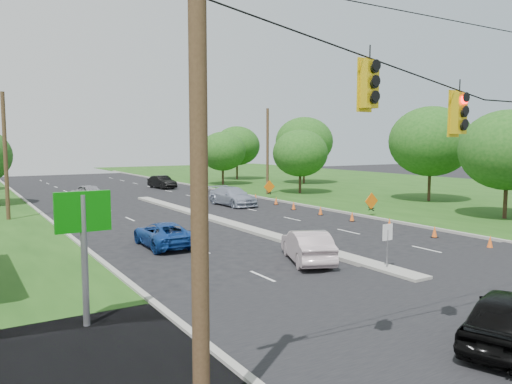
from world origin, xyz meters
TOP-DOWN VIEW (x-y plane):
  - grass_right at (30.00, 20.00)m, footprint 40.00×160.00m
  - curb_left at (-10.10, 30.00)m, footprint 0.25×110.00m
  - curb_right at (10.10, 30.00)m, footprint 0.25×110.00m
  - median at (0.00, 21.00)m, footprint 1.00×34.00m
  - median_sign at (0.00, 6.00)m, footprint 0.55×0.06m
  - utility_pole_far_left at (-12.50, 30.00)m, footprint 0.28×0.28m
  - utility_pole_far_right at (12.50, 35.00)m, footprint 0.28×0.28m
  - cone_1 at (8.00, 6.50)m, footprint 0.32×0.32m
  - cone_2 at (8.00, 10.00)m, footprint 0.32×0.32m
  - cone_3 at (8.00, 13.50)m, footprint 0.32×0.32m
  - cone_4 at (8.00, 17.00)m, footprint 0.32×0.32m
  - cone_5 at (8.00, 20.50)m, footprint 0.32×0.32m
  - cone_6 at (8.00, 24.00)m, footprint 0.32×0.32m
  - cone_7 at (8.60, 27.50)m, footprint 0.32×0.32m
  - cone_8 at (8.60, 31.00)m, footprint 0.32×0.32m
  - cone_9 at (8.60, 34.50)m, footprint 0.32×0.32m
  - cone_10 at (8.60, 38.00)m, footprint 0.32×0.32m
  - cone_11 at (8.60, 41.50)m, footprint 0.32×0.32m
  - work_sign_1 at (10.80, 18.00)m, footprint 1.27×0.58m
  - work_sign_2 at (10.80, 32.00)m, footprint 1.27×0.58m
  - tree_7 at (18.00, 12.00)m, footprint 6.72×6.72m
  - tree_8 at (22.00, 22.00)m, footprint 7.56×7.56m
  - tree_9 at (16.00, 34.00)m, footprint 5.88×5.88m
  - tree_10 at (24.00, 44.00)m, footprint 7.56×7.56m
  - tree_11 at (20.00, 55.00)m, footprint 6.72×6.72m
  - tree_12 at (14.00, 48.00)m, footprint 5.88×5.88m
  - black_sedan at (-3.03, -1.42)m, footprint 5.08×3.42m
  - white_sedan at (-1.89, 9.13)m, footprint 3.23×4.82m
  - blue_pickup at (-6.33, 15.83)m, footprint 2.32×4.80m
  - silver_car_far at (5.04, 29.00)m, footprint 2.57×5.67m
  - silver_car_oncoming at (-4.81, 40.28)m, footprint 2.79×4.63m
  - dark_car_receding at (5.55, 47.50)m, footprint 2.19×4.79m

SIDE VIEW (x-z plane):
  - grass_right at x=30.00m, z-range -0.03..0.03m
  - curb_left at x=-10.10m, z-range -0.08..0.08m
  - curb_right at x=10.10m, z-range -0.08..0.08m
  - median at x=0.00m, z-range -0.09..0.09m
  - cone_1 at x=8.00m, z-range 0.00..0.70m
  - cone_2 at x=8.00m, z-range 0.00..0.70m
  - cone_3 at x=8.00m, z-range 0.00..0.70m
  - cone_4 at x=8.00m, z-range 0.00..0.70m
  - cone_5 at x=8.00m, z-range 0.00..0.70m
  - cone_6 at x=8.00m, z-range 0.00..0.70m
  - cone_7 at x=8.60m, z-range 0.00..0.70m
  - cone_8 at x=8.60m, z-range 0.00..0.70m
  - cone_9 at x=8.60m, z-range 0.00..0.70m
  - cone_10 at x=8.60m, z-range 0.00..0.70m
  - cone_11 at x=8.60m, z-range 0.00..0.70m
  - blue_pickup at x=-6.33m, z-range 0.00..1.32m
  - silver_car_oncoming at x=-4.81m, z-range 0.00..1.48m
  - white_sedan at x=-1.89m, z-range 0.00..1.50m
  - dark_car_receding at x=5.55m, z-range 0.00..1.52m
  - black_sedan at x=-3.03m, z-range 0.00..1.61m
  - silver_car_far at x=5.04m, z-range 0.00..1.61m
  - work_sign_1 at x=10.80m, z-range 0.41..1.78m
  - work_sign_2 at x=10.80m, z-range 0.41..1.78m
  - median_sign at x=0.00m, z-range 0.44..2.49m
  - tree_9 at x=16.00m, z-range 0.91..7.77m
  - tree_12 at x=14.00m, z-range 0.91..7.77m
  - utility_pole_far_left at x=-12.50m, z-range 0.00..9.00m
  - utility_pole_far_right at x=12.50m, z-range 0.00..9.00m
  - tree_7 at x=18.00m, z-range 1.04..8.88m
  - tree_11 at x=20.00m, z-range 1.04..8.88m
  - tree_8 at x=22.00m, z-range 1.17..9.99m
  - tree_10 at x=24.00m, z-range 1.17..9.99m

